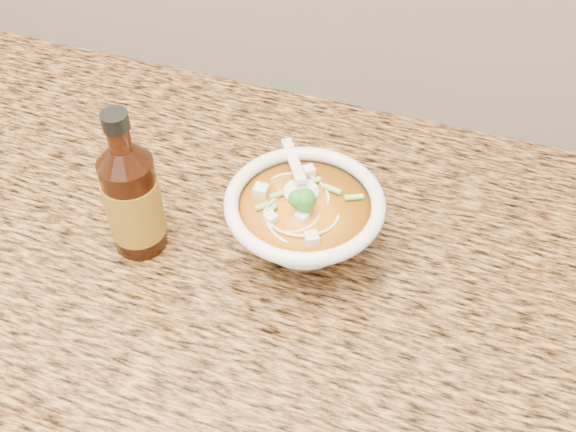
% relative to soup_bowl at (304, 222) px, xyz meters
% --- Properties ---
extents(cabinet, '(4.00, 0.65, 0.86)m').
position_rel_soup_bowl_xyz_m(cabinet, '(-0.27, -0.02, -0.51)').
color(cabinet, '#34190F').
rests_on(cabinet, ground).
extents(counter_slab, '(4.00, 0.68, 0.04)m').
position_rel_soup_bowl_xyz_m(counter_slab, '(-0.27, -0.02, -0.06)').
color(counter_slab, olive).
rests_on(counter_slab, cabinet).
extents(soup_bowl, '(0.18, 0.20, 0.10)m').
position_rel_soup_bowl_xyz_m(soup_bowl, '(0.00, 0.00, 0.00)').
color(soup_bowl, silver).
rests_on(soup_bowl, counter_slab).
extents(hot_sauce_bottle, '(0.08, 0.08, 0.20)m').
position_rel_soup_bowl_xyz_m(hot_sauce_bottle, '(-0.19, -0.06, 0.03)').
color(hot_sauce_bottle, '#3F1908').
rests_on(hot_sauce_bottle, counter_slab).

